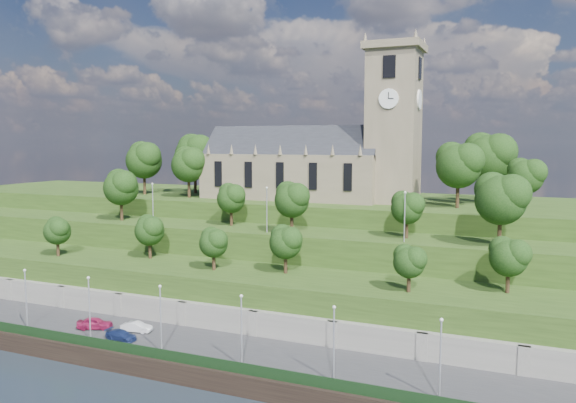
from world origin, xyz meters
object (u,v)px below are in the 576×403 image
at_px(car_left, 95,323).
at_px(car_right, 121,335).
at_px(church, 319,157).
at_px(car_middle, 137,327).

height_order(car_left, car_right, car_left).
relative_size(church, car_left, 9.02).
height_order(church, car_right, church).
xyz_separation_m(car_left, car_right, (5.59, -1.90, -0.15)).
height_order(car_left, car_middle, car_left).
bearing_deg(car_left, car_middle, -100.92).
xyz_separation_m(car_middle, car_right, (0.11, -3.00, -0.05)).
height_order(church, car_middle, church).
relative_size(car_left, car_right, 1.07).
xyz_separation_m(church, car_middle, (-9.52, -39.16, -19.89)).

